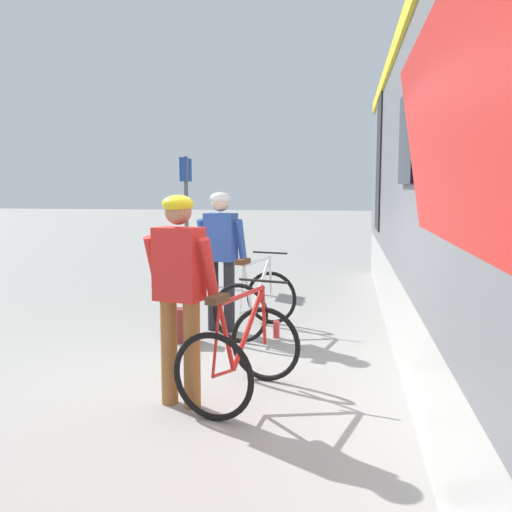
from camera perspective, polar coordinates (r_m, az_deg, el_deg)
The scene contains 8 objects.
ground_plane at distance 5.28m, azimuth -5.13°, elevation -13.34°, with size 80.00×80.00×0.00m, color gray.
cyclist_near_in_blue at distance 7.17m, azimuth -3.54°, elevation 0.74°, with size 0.65×0.38×1.76m.
cyclist_far_in_red at distance 4.71m, azimuth -7.67°, elevation -2.55°, with size 0.66×0.41×1.76m.
bicycle_near_white at distance 7.14m, azimuth 0.03°, elevation -4.56°, with size 0.94×1.21×0.99m.
bicycle_far_red at distance 4.96m, azimuth -1.52°, elevation -9.76°, with size 0.97×1.22×0.99m.
backpack_on_platform at distance 6.83m, azimuth -7.16°, elevation -6.90°, with size 0.28×0.18×0.40m, color maroon.
water_bottle_near_the_bikes at distance 6.98m, azimuth 2.06°, elevation -7.36°, with size 0.08×0.08×0.21m, color red.
platform_sign_post at distance 10.97m, azimuth -7.01°, elevation 5.82°, with size 0.08×0.70×2.40m.
Camera 1 is at (1.22, -4.80, 1.82)m, focal length 39.93 mm.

